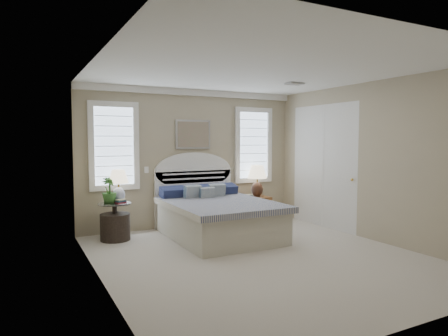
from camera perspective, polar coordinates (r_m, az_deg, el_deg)
floor at (r=6.00m, az=5.17°, el=-12.54°), size 4.50×5.00×0.01m
ceiling at (r=5.84m, az=5.34°, el=13.77°), size 4.50×5.00×0.01m
wall_back at (r=7.98m, az=-4.51°, el=1.43°), size 4.50×0.02×2.70m
wall_left at (r=4.93m, az=-17.33°, el=-0.33°), size 0.02×5.00×2.70m
wall_right at (r=7.23m, az=20.42°, el=0.92°), size 0.02×5.00×2.70m
crown_molding at (r=7.99m, az=-4.45°, el=10.69°), size 4.50×0.08×0.12m
hvac_vent at (r=7.17m, az=10.03°, el=11.74°), size 0.30×0.20×0.02m
switch_plate at (r=7.66m, az=-11.01°, el=-0.24°), size 0.08×0.01×0.12m
window_left at (r=7.49m, az=-15.46°, el=3.04°), size 0.90×0.06×1.60m
window_right at (r=8.60m, az=4.17°, el=3.28°), size 0.90×0.06×1.60m
painting at (r=7.94m, az=-4.41°, el=4.81°), size 0.74×0.04×0.58m
closet_door at (r=8.08m, az=13.97°, el=0.29°), size 0.02×1.80×2.40m
bed at (r=7.15m, az=-1.17°, el=-6.65°), size 1.72×2.28×1.47m
side_table_left at (r=7.17m, az=-15.34°, el=-6.77°), size 0.56×0.56×0.63m
nightstand_right at (r=8.37m, az=4.73°, el=-5.10°), size 0.50×0.40×0.53m
floor_pot at (r=7.13m, az=-15.28°, el=-8.13°), size 0.55×0.55×0.45m
lamp_left at (r=7.18m, az=-14.84°, el=-1.97°), size 0.46×0.46×0.57m
lamp_right at (r=8.36m, az=4.77°, el=-1.32°), size 0.49×0.49×0.66m
potted_plant at (r=7.06m, az=-16.08°, el=-3.11°), size 0.32×0.32×0.45m
books_left at (r=7.07m, az=-14.55°, el=-4.62°), size 0.20×0.18×0.07m
books_right at (r=8.24m, az=3.58°, el=-4.01°), size 0.16×0.12×0.06m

